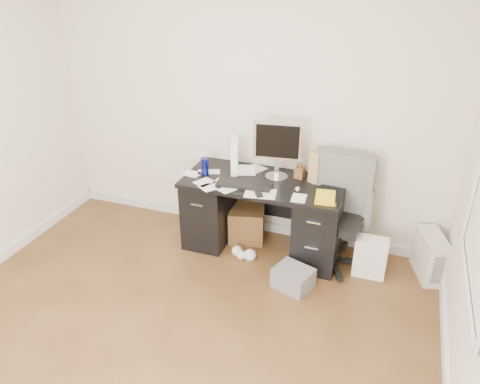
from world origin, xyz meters
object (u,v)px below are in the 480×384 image
object	(u,v)px
keyboard	(244,184)
pc_tower	(430,256)
office_chair	(337,214)
wicker_basket	(247,223)
lcd_monitor	(277,150)
desk	(263,213)

from	to	relation	value
keyboard	pc_tower	distance (m)	1.80
keyboard	office_chair	bearing A→B (deg)	6.86
wicker_basket	pc_tower	bearing A→B (deg)	-1.13
office_chair	pc_tower	distance (m)	0.92
lcd_monitor	keyboard	distance (m)	0.44
office_chair	wicker_basket	distance (m)	0.99
desk	lcd_monitor	xyz separation A→B (m)	(0.10, 0.10, 0.63)
lcd_monitor	pc_tower	world-z (taller)	lcd_monitor
desk	office_chair	bearing A→B (deg)	-0.37
keyboard	wicker_basket	xyz separation A→B (m)	(-0.07, 0.29, -0.59)
keyboard	pc_tower	bearing A→B (deg)	4.71
desk	wicker_basket	xyz separation A→B (m)	(-0.21, 0.12, -0.23)
office_chair	pc_tower	xyz separation A→B (m)	(0.85, 0.09, -0.33)
lcd_monitor	pc_tower	distance (m)	1.68
office_chair	lcd_monitor	bearing A→B (deg)	176.23
lcd_monitor	wicker_basket	size ratio (longest dim) A/B	1.63
office_chair	wicker_basket	size ratio (longest dim) A/B	3.07
lcd_monitor	keyboard	world-z (taller)	lcd_monitor
office_chair	wicker_basket	xyz separation A→B (m)	(-0.91, 0.13, -0.36)
keyboard	desk	bearing A→B (deg)	46.55
desk	pc_tower	xyz separation A→B (m)	(1.56, 0.09, -0.19)
desk	pc_tower	bearing A→B (deg)	3.29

